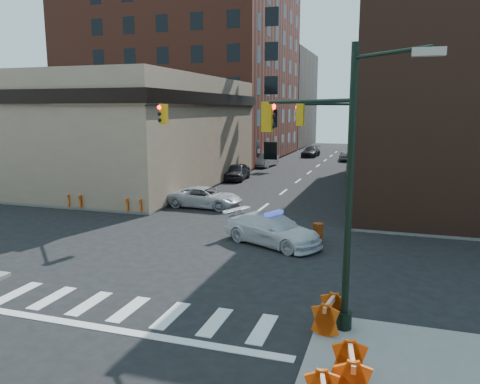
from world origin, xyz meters
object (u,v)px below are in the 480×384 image
Objects in this scene: parked_car_wnear at (237,172)px; barricade_nw_a at (136,204)px; police_car at (273,229)px; pickup at (206,197)px; pedestrian_a at (108,191)px; barrel_bank at (178,200)px; pedestrian_b at (75,193)px; parked_car_enear at (356,172)px; barricade_se_a at (329,315)px; barrel_road at (318,232)px; parked_car_wfar at (266,160)px.

barricade_nw_a is (-1.50, -15.26, -0.15)m from parked_car_wnear.
pickup is (-6.26, 6.95, -0.06)m from police_car.
pedestrian_a is 4.85m from barrel_bank.
pedestrian_b is at bearing 111.37° from pickup.
barricade_se_a is (1.48, -30.46, -0.21)m from parked_car_enear.
parked_car_wnear is 0.91× the size of parked_car_enear.
pedestrian_a reaches higher than pickup.
parked_car_wnear is at bearing 47.87° from police_car.
barrel_bank is (-10.13, 5.51, 0.00)m from barrel_road.
parked_car_wnear is at bearing 31.57° from barricade_se_a.
pedestrian_b is 1.37× the size of barricade_nw_a.
parked_car_wfar reaches higher than barrel_bank.
barrel_road is 9.70m from barricade_se_a.
pedestrian_a is at bearing -94.99° from parked_car_wfar.
pedestrian_b is 4.79m from barricade_nw_a.
barrel_bank is 0.77× the size of barricade_se_a.
pickup reaches higher than barrel_bank.
pedestrian_b is at bearing -104.63° from pedestrian_a.
pedestrian_b reaches higher than parked_car_enear.
barrel_road is at bearing 82.57° from parked_car_enear.
parked_car_enear reaches higher than pickup.
pedestrian_b is at bearing 174.98° from barricade_nw_a.
police_car is 9.16m from barricade_se_a.
barricade_se_a is (11.90, -15.06, 0.14)m from barrel_bank.
barrel_bank is (-10.42, -15.41, -0.35)m from parked_car_enear.
pedestrian_b is at bearing 63.45° from barricade_se_a.
police_car is 14.99m from pedestrian_b.
pickup is 2.87× the size of pedestrian_a.
pickup is at bearing -84.95° from parked_car_wnear.
parked_car_enear reaches higher than parked_car_wnear.
parked_car_wfar is 2.71× the size of pedestrian_a.
barricade_nw_a is (-1.48, -2.87, 0.15)m from barrel_bank.
parked_car_enear is 21.81m from barricade_nw_a.
parked_car_wnear reaches higher than barrel_road.
barrel_bank is 19.19m from barricade_se_a.
parked_car_wnear reaches higher than barricade_se_a.
pedestrian_b reaches higher than parked_car_wnear.
pickup is 2.88× the size of pedestrian_b.
pedestrian_a is 1.00× the size of pedestrian_b.
parked_car_wnear is 4.92× the size of barrel_road.
parked_car_enear reaches higher than barricade_se_a.
pedestrian_a reaches higher than barricade_nw_a.
parked_car_wfar is 5.02× the size of barrel_bank.
barricade_nw_a is at bearing 135.60° from pickup.
parked_car_wfar reaches higher than barrel_road.
parked_car_wnear reaches higher than barrel_bank.
barrel_road is (1.99, 1.19, -0.28)m from police_car.
pedestrian_b is at bearing 98.49° from police_car.
pedestrian_b is 1.86× the size of barrel_road.
parked_car_wfar is 22.79m from barrel_bank.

